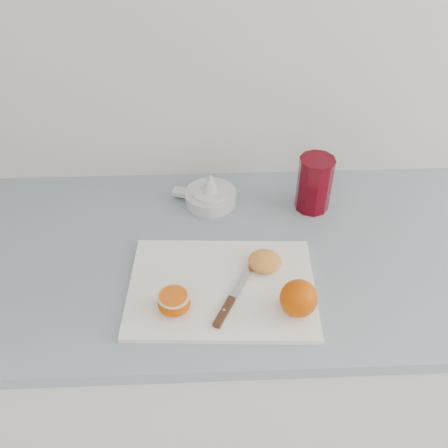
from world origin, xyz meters
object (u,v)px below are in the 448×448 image
at_px(counter, 270,360).
at_px(red_tumbler, 314,186).
at_px(cutting_board, 222,287).
at_px(citrus_juicer, 210,195).
at_px(half_orange, 174,302).

distance_m(counter, red_tumbler, 0.54).
bearing_deg(cutting_board, citrus_juicer, 93.47).
bearing_deg(half_orange, counter, 37.18).
xyz_separation_m(cutting_board, red_tumbler, (0.23, 0.27, 0.06)).
bearing_deg(half_orange, citrus_juicer, 77.65).
relative_size(citrus_juicer, red_tumbler, 1.16).
bearing_deg(counter, half_orange, -142.82).
xyz_separation_m(half_orange, red_tumbler, (0.33, 0.33, 0.03)).
distance_m(counter, cutting_board, 0.49).
bearing_deg(red_tumbler, citrus_juicer, 173.62).
height_order(cutting_board, citrus_juicer, citrus_juicer).
relative_size(cutting_board, half_orange, 5.92).
bearing_deg(citrus_juicer, half_orange, -102.35).
xyz_separation_m(counter, half_orange, (-0.24, -0.18, 0.48)).
distance_m(cutting_board, citrus_juicer, 0.30).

